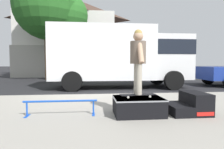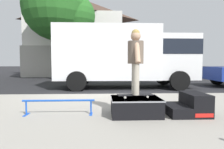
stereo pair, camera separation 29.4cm
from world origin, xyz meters
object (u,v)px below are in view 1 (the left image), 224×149
(skate_box, at_px, (138,105))
(box_truck, at_px, (121,55))
(skater_kid, at_px, (138,56))
(skateboard, at_px, (138,95))
(grind_rail, at_px, (61,104))
(street_tree_main, at_px, (52,9))
(kicker_ramp, at_px, (190,105))

(skate_box, xyz_separation_m, box_truck, (0.46, 5.60, 1.38))
(skate_box, bearing_deg, skater_kid, 97.24)
(skateboard, bearing_deg, grind_rail, 177.22)
(box_truck, bearing_deg, skater_kid, -94.73)
(grind_rail, relative_size, skateboard, 1.98)
(grind_rail, distance_m, street_tree_main, 11.88)
(box_truck, bearing_deg, kicker_ramp, -82.51)
(street_tree_main, bearing_deg, box_truck, -48.46)
(skate_box, distance_m, box_truck, 5.78)
(grind_rail, bearing_deg, box_truck, 68.64)
(skateboard, xyz_separation_m, skater_kid, (0.00, 0.00, 0.84))
(grind_rail, height_order, skateboard, skateboard)
(skate_box, height_order, skateboard, skateboard)
(skate_box, relative_size, box_truck, 0.16)
(skate_box, height_order, street_tree_main, street_tree_main)
(skateboard, relative_size, box_truck, 0.12)
(kicker_ramp, relative_size, box_truck, 0.12)
(skate_box, bearing_deg, box_truck, 85.34)
(street_tree_main, bearing_deg, grind_rail, -77.48)
(grind_rail, distance_m, box_truck, 6.04)
(skate_box, height_order, grind_rail, skate_box)
(skate_box, relative_size, skater_kid, 0.76)
(street_tree_main, bearing_deg, skater_kid, -69.25)
(grind_rail, xyz_separation_m, skater_kid, (1.68, -0.08, 1.03))
(grind_rail, xyz_separation_m, skateboard, (1.68, -0.08, 0.19))
(skater_kid, bearing_deg, skate_box, -82.76)
(skateboard, bearing_deg, kicker_ramp, -1.46)
(grind_rail, xyz_separation_m, street_tree_main, (-2.34, 10.55, 4.94))
(kicker_ramp, xyz_separation_m, skater_kid, (-1.20, 0.03, 1.09))
(grind_rail, xyz_separation_m, box_truck, (2.15, 5.49, 1.33))
(kicker_ramp, bearing_deg, skateboard, 178.54)
(kicker_ramp, height_order, box_truck, box_truck)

